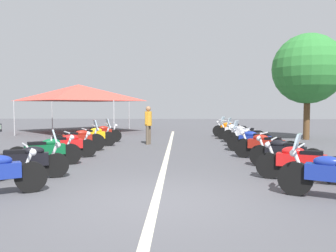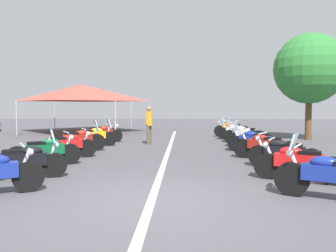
{
  "view_description": "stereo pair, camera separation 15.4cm",
  "coord_description": "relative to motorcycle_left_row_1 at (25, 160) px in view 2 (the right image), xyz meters",
  "views": [
    {
      "loc": [
        -6.11,
        -0.44,
        1.76
      ],
      "look_at": [
        6.75,
        0.0,
        1.0
      ],
      "focal_mm": 36.03,
      "sensor_mm": 36.0,
      "label": 1
    },
    {
      "loc": [
        -6.11,
        -0.59,
        1.76
      ],
      "look_at": [
        6.75,
        0.0,
        1.0
      ],
      "focal_mm": 36.03,
      "sensor_mm": 36.0,
      "label": 2
    }
  ],
  "objects": [
    {
      "name": "motorcycle_left_row_3",
      "position": [
        3.2,
        0.14,
        -0.01
      ],
      "size": [
        1.14,
        1.91,
        0.99
      ],
      "rotation": [
        0.0,
        0.0,
        -1.08
      ],
      "color": "black",
      "rests_on": "ground_plane"
    },
    {
      "name": "ground_plane",
      "position": [
        -1.76,
        -3.22,
        -0.46
      ],
      "size": [
        80.0,
        80.0,
        0.0
      ],
      "primitive_type": "plane",
      "color": "#4C4C51"
    },
    {
      "name": "traffic_cone_1",
      "position": [
        3.62,
        -7.71,
        -0.16
      ],
      "size": [
        0.36,
        0.36,
        0.61
      ],
      "color": "orange",
      "rests_on": "ground_plane"
    },
    {
      "name": "motorcycle_right_row_0",
      "position": [
        -1.59,
        -6.57,
        0.02
      ],
      "size": [
        1.18,
        1.98,
        1.22
      ],
      "rotation": [
        0.0,
        0.0,
        1.07
      ],
      "color": "black",
      "rests_on": "ground_plane"
    },
    {
      "name": "motorcycle_right_row_5",
      "position": [
        6.53,
        -6.6,
        -0.01
      ],
      "size": [
        1.07,
        1.88,
        0.99
      ],
      "rotation": [
        0.0,
        0.0,
        1.11
      ],
      "color": "black",
      "rests_on": "ground_plane"
    },
    {
      "name": "motorcycle_left_row_1",
      "position": [
        0.0,
        0.0,
        0.0
      ],
      "size": [
        0.95,
        1.93,
        1.19
      ],
      "rotation": [
        0.0,
        0.0,
        -1.2
      ],
      "color": "black",
      "rests_on": "ground_plane"
    },
    {
      "name": "motorcycle_left_row_6",
      "position": [
        8.23,
        0.18,
        -0.01
      ],
      "size": [
        0.94,
        2.04,
        0.98
      ],
      "rotation": [
        0.0,
        0.0,
        -1.23
      ],
      "color": "black",
      "rests_on": "ground_plane"
    },
    {
      "name": "motorcycle_left_row_5",
      "position": [
        6.53,
        0.1,
        0.01
      ],
      "size": [
        1.03,
        1.96,
        1.21
      ],
      "rotation": [
        0.0,
        0.0,
        -1.15
      ],
      "color": "black",
      "rests_on": "ground_plane"
    },
    {
      "name": "motorcycle_right_row_3",
      "position": [
        3.22,
        -6.48,
        0.01
      ],
      "size": [
        1.24,
        1.94,
        1.01
      ],
      "rotation": [
        0.0,
        0.0,
        1.03
      ],
      "color": "black",
      "rests_on": "ground_plane"
    },
    {
      "name": "motorcycle_left_row_2",
      "position": [
        1.72,
        0.23,
        -0.0
      ],
      "size": [
        1.22,
        1.85,
        0.99
      ],
      "rotation": [
        0.0,
        0.0,
        -1.02
      ],
      "color": "black",
      "rests_on": "ground_plane"
    },
    {
      "name": "motorcycle_left_row_4",
      "position": [
        4.9,
        0.24,
        0.02
      ],
      "size": [
        1.04,
        1.99,
        1.23
      ],
      "rotation": [
        0.0,
        0.0,
        -1.15
      ],
      "color": "black",
      "rests_on": "ground_plane"
    },
    {
      "name": "motorcycle_right_row_2",
      "position": [
        1.59,
        -6.6,
        -0.0
      ],
      "size": [
        1.2,
        1.82,
        0.99
      ],
      "rotation": [
        0.0,
        0.0,
        1.02
      ],
      "color": "black",
      "rests_on": "ground_plane"
    },
    {
      "name": "motorcycle_right_row_7",
      "position": [
        9.64,
        -6.56,
        0.01
      ],
      "size": [
        1.16,
        1.93,
        1.21
      ],
      "rotation": [
        0.0,
        0.0,
        1.07
      ],
      "color": "black",
      "rests_on": "ground_plane"
    },
    {
      "name": "lane_centre_stripe",
      "position": [
        4.1,
        -3.22,
        -0.45
      ],
      "size": [
        22.5,
        0.16,
        0.01
      ],
      "primitive_type": "cube",
      "color": "beige",
      "rests_on": "ground_plane"
    },
    {
      "name": "motorcycle_right_row_4",
      "position": [
        4.94,
        -6.49,
        0.01
      ],
      "size": [
        1.18,
        1.97,
        1.2
      ],
      "rotation": [
        0.0,
        0.0,
        1.07
      ],
      "color": "black",
      "rests_on": "ground_plane"
    },
    {
      "name": "roadside_tree_0",
      "position": [
        9.96,
        -10.31,
        3.22
      ],
      "size": [
        3.62,
        3.62,
        5.5
      ],
      "color": "brown",
      "rests_on": "ground_plane"
    },
    {
      "name": "event_tent",
      "position": [
        14.61,
        3.13,
        2.19
      ],
      "size": [
        6.58,
        6.58,
        3.2
      ],
      "color": "#E54C3F",
      "rests_on": "ground_plane"
    },
    {
      "name": "motorcycle_right_row_6",
      "position": [
        8.16,
        -6.67,
        0.0
      ],
      "size": [
        1.05,
        1.94,
        1.2
      ],
      "rotation": [
        0.0,
        0.0,
        1.14
      ],
      "color": "black",
      "rests_on": "ground_plane"
    },
    {
      "name": "motorcycle_right_row_8",
      "position": [
        11.32,
        -6.53,
        0.0
      ],
      "size": [
        0.95,
        1.97,
        1.01
      ],
      "rotation": [
        0.0,
        0.0,
        1.21
      ],
      "color": "black",
      "rests_on": "ground_plane"
    },
    {
      "name": "bystander_0",
      "position": [
        7.47,
        -2.23,
        0.57
      ],
      "size": [
        0.49,
        0.32,
        1.75
      ],
      "rotation": [
        0.0,
        0.0,
        4.28
      ],
      "color": "brown",
      "rests_on": "ground_plane"
    },
    {
      "name": "motorcycle_right_row_1",
      "position": [
        0.01,
        -6.47,
        -0.0
      ],
      "size": [
        1.05,
        1.94,
        1.0
      ],
      "rotation": [
        0.0,
        0.0,
        1.13
      ],
      "color": "black",
      "rests_on": "ground_plane"
    }
  ]
}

